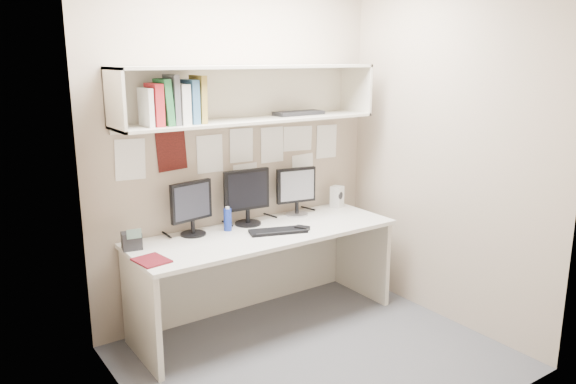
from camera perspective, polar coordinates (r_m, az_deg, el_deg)
floor at (r=3.95m, az=2.93°, el=-16.49°), size 2.40×2.00×0.01m
wall_back at (r=4.31m, az=-5.02°, el=4.46°), size 2.40×0.02×2.60m
wall_front at (r=2.79m, az=15.89°, el=-1.05°), size 2.40×0.02×2.60m
wall_left at (r=2.92m, az=-15.73°, el=-0.36°), size 0.02×2.00×2.60m
wall_right at (r=4.32m, az=15.90°, el=4.02°), size 0.02×2.00×2.60m
desk at (r=4.27m, az=-2.39°, el=-8.62°), size 2.00×0.70×0.73m
overhead_hutch at (r=4.14m, az=-4.16°, el=9.96°), size 2.00×0.38×0.40m
pinned_papers at (r=4.31m, az=-4.97°, el=3.80°), size 1.92×0.01×0.48m
monitor_left at (r=4.06m, az=-9.78°, el=-1.35°), size 0.34×0.18×0.39m
monitor_center at (r=4.26m, az=-4.20°, el=-0.23°), size 0.37×0.20×0.43m
monitor_right at (r=4.50m, az=0.85°, el=0.33°), size 0.33×0.18×0.39m
keyboard at (r=4.10m, az=-1.03°, el=-4.00°), size 0.44×0.27×0.02m
mouse at (r=4.15m, az=1.45°, el=-3.70°), size 0.11×0.12×0.03m
speaker at (r=4.79m, az=5.00°, el=-0.47°), size 0.12×0.12×0.18m
blue_bottle at (r=4.15m, az=-6.15°, el=-2.77°), size 0.06×0.06×0.18m
maroon_notebook at (r=3.64m, az=-13.70°, el=-6.77°), size 0.21×0.24×0.01m
desk_phone at (r=3.88m, az=-15.59°, el=-4.78°), size 0.14×0.13×0.15m
book_stack at (r=3.82m, az=-11.53°, el=8.89°), size 0.41×0.20×0.33m
hutch_tray at (r=4.38m, az=1.10°, el=8.02°), size 0.40×0.15×0.03m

